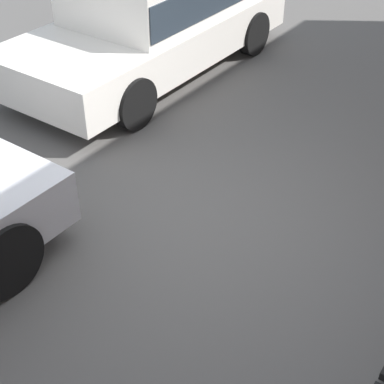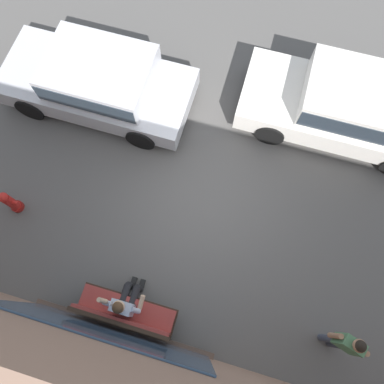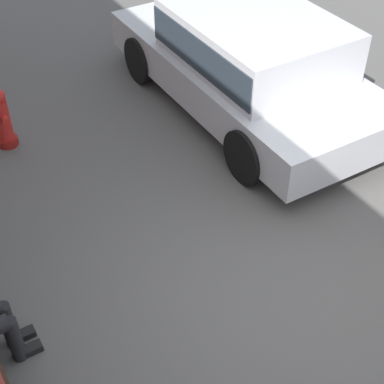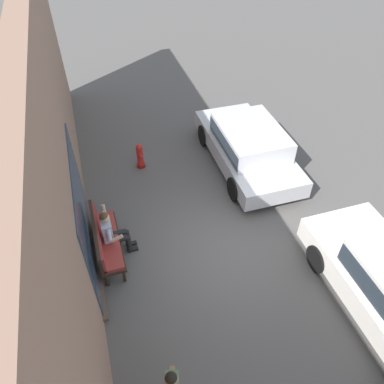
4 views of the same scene
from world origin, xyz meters
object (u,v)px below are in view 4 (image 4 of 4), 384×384
Objects in this scene: person_on_phone at (112,232)px; fire_hydrant at (140,156)px; bench at (104,239)px; parked_car_mid at (248,144)px.

fire_hydrant is (3.04, -1.23, -0.32)m from person_on_phone.
parked_car_mid is at bearing -64.22° from bench.
person_on_phone is (0.04, -0.22, 0.13)m from bench.
parked_car_mid reaches higher than bench.
bench is 3.40m from fire_hydrant.
person_on_phone is at bearing 158.01° from fire_hydrant.
fire_hydrant is (3.07, -1.45, -0.19)m from bench.
bench is 2.31× the size of fire_hydrant.
fire_hydrant is (0.88, 3.09, -0.38)m from parked_car_mid.
person_on_phone is 1.66× the size of fire_hydrant.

